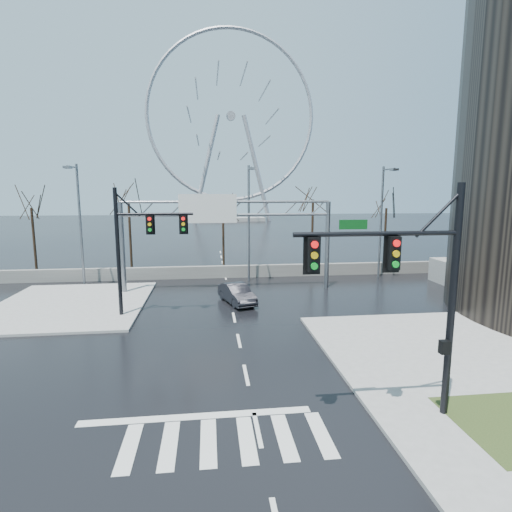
{
  "coord_description": "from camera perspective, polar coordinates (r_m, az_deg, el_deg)",
  "views": [
    {
      "loc": [
        -1.47,
        -15.94,
        7.67
      ],
      "look_at": [
        1.27,
        7.09,
        4.0
      ],
      "focal_mm": 28.0,
      "sensor_mm": 36.0,
      "label": 1
    }
  ],
  "objects": [
    {
      "name": "ground",
      "position": [
        17.75,
        -1.44,
        -16.6
      ],
      "size": [
        260.0,
        260.0,
        0.0
      ],
      "primitive_type": "plane",
      "color": "black",
      "rests_on": "ground"
    },
    {
      "name": "sidewalk_right_ext",
      "position": [
        22.61,
        24.72,
        -11.49
      ],
      "size": [
        12.0,
        10.0,
        0.15
      ],
      "primitive_type": "cube",
      "color": "gray",
      "rests_on": "ground"
    },
    {
      "name": "sidewalk_far",
      "position": [
        30.48,
        -24.92,
        -6.29
      ],
      "size": [
        10.0,
        12.0,
        0.15
      ],
      "primitive_type": "cube",
      "color": "gray",
      "rests_on": "ground"
    },
    {
      "name": "barrier_wall",
      "position": [
        36.67,
        -4.37,
        -2.23
      ],
      "size": [
        52.0,
        0.5,
        1.1
      ],
      "primitive_type": "cube",
      "color": "slate",
      "rests_on": "ground"
    },
    {
      "name": "signal_mast_near",
      "position": [
        13.9,
        21.81,
        -3.26
      ],
      "size": [
        5.52,
        0.41,
        8.0
      ],
      "color": "black",
      "rests_on": "ground"
    },
    {
      "name": "signal_mast_far",
      "position": [
        25.45,
        -16.71,
        2.21
      ],
      "size": [
        4.72,
        0.41,
        8.0
      ],
      "color": "black",
      "rests_on": "ground"
    },
    {
      "name": "sign_gantry",
      "position": [
        31.02,
        -4.77,
        4.36
      ],
      "size": [
        16.36,
        0.4,
        7.6
      ],
      "color": "slate",
      "rests_on": "ground"
    },
    {
      "name": "streetlight_left",
      "position": [
        35.74,
        -24.03,
        5.35
      ],
      "size": [
        0.5,
        2.55,
        10.0
      ],
      "color": "slate",
      "rests_on": "ground"
    },
    {
      "name": "streetlight_mid",
      "position": [
        34.33,
        -0.99,
        6.01
      ],
      "size": [
        0.5,
        2.55,
        10.0
      ],
      "color": "slate",
      "rests_on": "ground"
    },
    {
      "name": "streetlight_right",
      "position": [
        37.49,
        17.68,
        5.84
      ],
      "size": [
        0.5,
        2.55,
        10.0
      ],
      "color": "slate",
      "rests_on": "ground"
    },
    {
      "name": "tree_far_left",
      "position": [
        43.28,
        -29.37,
        5.06
      ],
      "size": [
        3.5,
        3.5,
        7.0
      ],
      "color": "black",
      "rests_on": "ground"
    },
    {
      "name": "tree_left",
      "position": [
        40.19,
        -17.69,
        6.15
      ],
      "size": [
        3.75,
        3.75,
        7.5
      ],
      "color": "black",
      "rests_on": "ground"
    },
    {
      "name": "tree_center",
      "position": [
        40.55,
        -4.73,
        5.42
      ],
      "size": [
        3.25,
        3.25,
        6.5
      ],
      "color": "black",
      "rests_on": "ground"
    },
    {
      "name": "tree_right",
      "position": [
        40.84,
        8.12,
        6.86
      ],
      "size": [
        3.9,
        3.9,
        7.8
      ],
      "color": "black",
      "rests_on": "ground"
    },
    {
      "name": "tree_far_right",
      "position": [
        44.07,
        18.08,
        5.61
      ],
      "size": [
        3.4,
        3.4,
        6.8
      ],
      "color": "black",
      "rests_on": "ground"
    },
    {
      "name": "ferris_wheel",
      "position": [
        112.66,
        -3.6,
        18.4
      ],
      "size": [
        45.0,
        6.0,
        50.91
      ],
      "color": "gray",
      "rests_on": "ground"
    },
    {
      "name": "car",
      "position": [
        28.16,
        -2.76,
        -5.38
      ],
      "size": [
        2.66,
        4.41,
        1.37
      ],
      "primitive_type": "imported",
      "rotation": [
        0.0,
        0.0,
        0.31
      ],
      "color": "black",
      "rests_on": "ground"
    }
  ]
}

